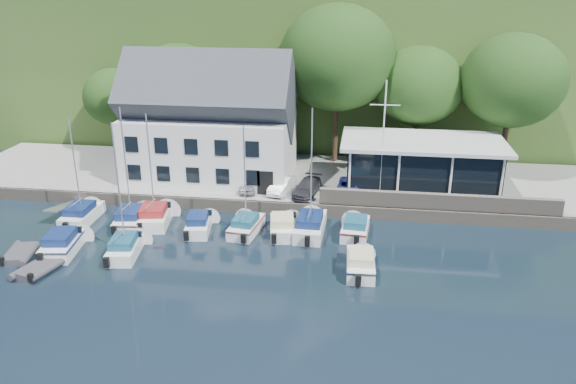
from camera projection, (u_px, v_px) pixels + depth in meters
name	position (u px, v px, depth m)	size (l,w,h in m)	color
ground	(254.00, 285.00, 34.10)	(180.00, 180.00, 0.00)	black
quay	(292.00, 181.00, 50.11)	(60.00, 13.00, 1.00)	gray
quay_face	(281.00, 208.00, 44.10)	(60.00, 0.30, 1.00)	#6F6659
hillside	(329.00, 42.00, 88.60)	(160.00, 75.00, 16.00)	#2E4A1B
harbor_building	(210.00, 128.00, 48.36)	(14.40, 8.20, 8.70)	silver
club_pavilion	(421.00, 164.00, 46.39)	(13.20, 7.20, 4.10)	black
seawall	(438.00, 201.00, 42.52)	(18.00, 0.50, 1.20)	#6F6659
gangway	(72.00, 213.00, 44.57)	(1.20, 6.00, 1.40)	silver
car_silver	(248.00, 184.00, 46.22)	(1.34, 3.32, 1.13)	#B4B4B9
car_white	(282.00, 185.00, 45.85)	(1.30, 3.74, 1.23)	silver
car_dgrey	(307.00, 187.00, 45.33)	(1.69, 4.15, 1.20)	#2C2D31
car_blue	(349.00, 187.00, 45.35)	(1.48, 3.74, 1.28)	navy
flagpole	(383.00, 141.00, 43.16)	(2.25, 0.20, 9.38)	silver
tree_0	(117.00, 111.00, 55.08)	(6.15, 6.15, 8.40)	black
tree_1	(180.00, 100.00, 54.37)	(7.87, 7.87, 10.76)	black
tree_2	(261.00, 107.00, 53.40)	(7.23, 7.23, 9.88)	black
tree_3	(337.00, 85.00, 51.37)	(10.60, 10.60, 14.49)	black
tree_4	(417.00, 107.00, 51.22)	(7.98, 7.98, 10.91)	black
tree_5	(509.00, 105.00, 48.87)	(8.95, 8.95, 12.23)	black
boat_r1_0	(75.00, 167.00, 41.52)	(2.10, 6.17, 8.67)	silver
boat_r1_1	(126.00, 169.00, 40.70)	(2.13, 6.04, 8.88)	silver
boat_r1_2	(150.00, 164.00, 40.84)	(2.28, 5.67, 9.47)	silver
boat_r1_3	(199.00, 222.00, 41.12)	(1.78, 5.42, 1.40)	silver
boat_r1_4	(245.00, 179.00, 39.65)	(1.91, 5.56, 8.24)	silver
boat_r1_5	(283.00, 224.00, 40.61)	(2.01, 5.37, 1.48)	silver
boat_r1_6	(311.00, 173.00, 39.40)	(2.14, 6.90, 9.30)	silver
boat_r1_7	(355.00, 226.00, 40.47)	(2.00, 5.26, 1.40)	silver
boat_r2_0	(63.00, 241.00, 37.99)	(2.12, 6.03, 1.53)	silver
boat_r2_1	(120.00, 196.00, 36.33)	(1.90, 5.85, 8.45)	silver
boat_r2_4	(361.00, 261.00, 35.42)	(1.89, 5.60, 1.44)	silver
dinghy_0	(20.00, 253.00, 37.24)	(1.89, 3.15, 0.74)	#37373C
dinghy_1	(38.00, 268.00, 35.34)	(1.88, 3.14, 0.73)	#37373C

